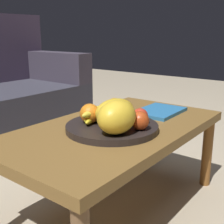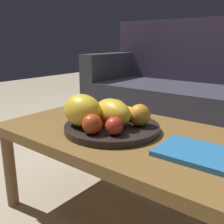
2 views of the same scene
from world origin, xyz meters
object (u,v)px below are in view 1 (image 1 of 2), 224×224
Objects in this scene: fruit_bowl at (112,127)px; melon_smaller_beside at (117,117)px; orange_front at (90,113)px; orange_left at (115,108)px; banana_bunch at (95,115)px; coffee_table at (115,136)px; melon_large_front at (115,112)px; apple_left at (140,121)px; magazine at (159,111)px; apple_front at (140,116)px.

fruit_bowl is 2.29× the size of melon_smaller_beside.
fruit_bowl is 4.62× the size of orange_front.
orange_left is 0.47× the size of banana_bunch.
coffee_table is 6.28× the size of melon_smaller_beside.
orange_front is at bearing 168.84° from orange_left.
melon_large_front reaches higher than banana_bunch.
orange_front is 0.03m from banana_bunch.
apple_left is at bearing -106.53° from coffee_table.
magazine is (0.36, -0.10, -0.04)m from banana_bunch.
coffee_table is 5.73× the size of banana_bunch.
apple_left reaches higher than magazine.
magazine is (0.30, -0.05, 0.05)m from coffee_table.
orange_front is at bearing 119.51° from melon_large_front.
coffee_table is 0.15m from orange_front.
banana_bunch reaches higher than coffee_table.
melon_smaller_beside is at bearing -112.18° from banana_bunch.
melon_large_front is at bearing -141.88° from coffee_table.
orange_front is 0.20m from apple_front.
apple_front is (0.12, -0.16, -0.01)m from orange_front.
fruit_bowl is at bearing 137.79° from melon_large_front.
banana_bunch is at bearing 96.36° from apple_left.
orange_left is at bearing 37.92° from melon_large_front.
coffee_table is 12.09× the size of orange_left.
apple_left is (0.09, -0.04, -0.03)m from melon_smaller_beside.
fruit_bowl is at bearing 176.34° from magazine.
apple_front is (0.07, -0.07, -0.02)m from melon_large_front.
apple_front reaches higher than coffee_table.
melon_smaller_beside is 0.16m from apple_front.
melon_large_front is 0.99× the size of banana_bunch.
melon_smaller_beside is 0.64× the size of magazine.
melon_smaller_beside is 2.55× the size of apple_front.
coffee_table is at bearing 73.47° from apple_left.
melon_smaller_beside reaches higher than orange_left.
banana_bunch is 0.38m from magazine.
fruit_bowl reaches higher than magazine.
apple_front is 0.18m from banana_bunch.
orange_left is at bearing -12.84° from banana_bunch.
fruit_bowl is 0.35m from magazine.
fruit_bowl is 0.13m from melon_smaller_beside.
melon_smaller_beside reaches higher than fruit_bowl.
coffee_table is 0.14m from melon_large_front.
orange_front is (0.04, 0.16, -0.02)m from melon_smaller_beside.
melon_large_front reaches higher than orange_front.
melon_large_front is at bearing -142.08° from orange_left.
apple_front is (0.02, -0.11, 0.10)m from coffee_table.
banana_bunch is at bearing 104.15° from melon_large_front.
magazine is (0.39, -0.10, -0.06)m from orange_front.
coffee_table is at bearing -29.02° from orange_front.
orange_left is at bearing 84.26° from apple_front.
apple_front is 0.36× the size of banana_bunch.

